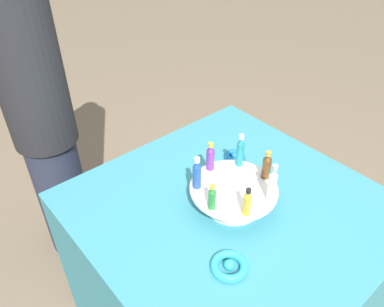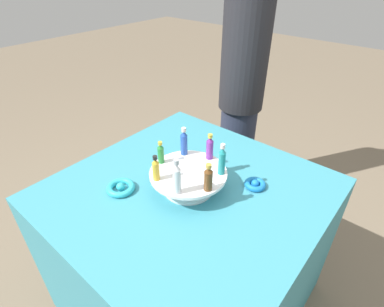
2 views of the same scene
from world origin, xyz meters
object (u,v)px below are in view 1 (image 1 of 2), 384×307
ribbon_bow_teal (229,266)px  bottle_green (212,198)px  bottle_clear (272,184)px  bottle_teal (240,151)px  bottle_gold (247,203)px  display_stand (233,194)px  ribbon_bow_blue (235,156)px  bottle_purple (210,157)px  bottle_brown (267,166)px  bottle_blue (197,174)px  person_figure (40,113)px

ribbon_bow_teal → bottle_green: bearing=65.2°
bottle_clear → bottle_teal: (0.05, 0.19, -0.00)m
bottle_green → bottle_gold: bottle_gold is taller
bottle_green → bottle_clear: bottle_clear is taller
display_stand → bottle_clear: (0.05, -0.11, 0.09)m
display_stand → bottle_teal: bottle_teal is taller
bottle_green → ribbon_bow_blue: bearing=32.3°
bottle_purple → bottle_clear: bottle_clear is taller
bottle_brown → bottle_teal: bearing=100.2°
display_stand → bottle_brown: bottle_brown is taller
bottle_green → bottle_teal: bottle_teal is taller
bottle_gold → ribbon_bow_teal: size_ratio=0.92×
bottle_blue → bottle_clear: bearing=-54.1°
display_stand → bottle_clear: bearing=-66.9°
display_stand → person_figure: (-0.31, 0.86, 0.04)m
bottle_blue → bottle_gold: bearing=-79.8°
ribbon_bow_blue → bottle_clear: bearing=-116.5°
bottle_brown → ribbon_bow_blue: bearing=70.5°
bottle_blue → display_stand: bearing=-41.2°
bottle_brown → ribbon_bow_teal: bottle_brown is taller
bottle_teal → ribbon_bow_blue: size_ratio=1.52×
bottle_clear → ribbon_bow_blue: size_ratio=1.63×
bottle_brown → ribbon_bow_teal: (-0.31, -0.14, -0.12)m
ribbon_bow_teal → person_figure: 1.05m
bottle_teal → ribbon_bow_teal: size_ratio=1.17×
bottle_clear → bottle_green: bearing=151.6°
ribbon_bow_blue → person_figure: 0.85m
bottle_purple → bottle_gold: bottle_purple is taller
bottle_blue → bottle_clear: bottle_clear is taller
display_stand → bottle_blue: bottle_blue is taller
bottle_purple → ribbon_bow_blue: 0.23m
display_stand → bottle_purple: bottle_purple is taller
display_stand → bottle_clear: 0.15m
bottle_green → person_figure: person_figure is taller
bottle_brown → person_figure: bearing=115.5°
display_stand → bottle_green: size_ratio=3.14×
bottle_purple → bottle_clear: size_ratio=0.80×
bottle_blue → person_figure: size_ratio=0.07×
bottle_green → bottle_blue: bearing=74.5°
ribbon_bow_teal → display_stand: bearing=42.5°
bottle_gold → bottle_green: bearing=125.9°
bottle_purple → person_figure: 0.80m
bottle_clear → bottle_brown: size_ratio=1.28×
bottle_teal → person_figure: (-0.41, 0.79, -0.04)m
bottle_clear → bottle_purple: bearing=100.2°
bottle_purple → bottle_brown: (0.11, -0.16, -0.00)m
display_stand → ribbon_bow_teal: display_stand is taller
bottle_brown → bottle_teal: bottle_teal is taller
bottle_green → bottle_gold: bearing=-54.1°
bottle_purple → ribbon_bow_teal: bottle_purple is taller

